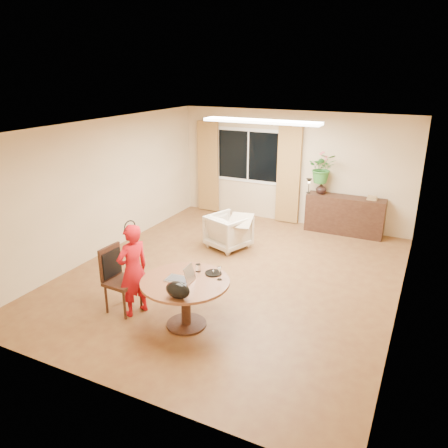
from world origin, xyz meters
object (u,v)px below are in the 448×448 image
armchair (229,231)px  dining_table (185,290)px  dining_chair (122,280)px  sideboard (344,215)px  child (133,270)px

armchair → dining_table: bearing=124.3°
dining_chair → sideboard: dining_chair is taller
dining_table → armchair: (-0.70, 2.87, -0.21)m
armchair → dining_chair: bearing=103.8°
dining_table → sideboard: size_ratio=0.74×
child → armchair: bearing=-164.8°
dining_table → armchair: 2.96m
dining_chair → child: size_ratio=0.72×
dining_table → child: (-0.85, -0.04, 0.15)m
dining_chair → armchair: bearing=87.0°
armchair → sideboard: size_ratio=0.45×
sideboard → child: bearing=-113.7°
dining_chair → sideboard: (2.29, 4.80, -0.09)m
dining_table → sideboard: (1.25, 4.74, -0.14)m
dining_table → armchair: size_ratio=1.62×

